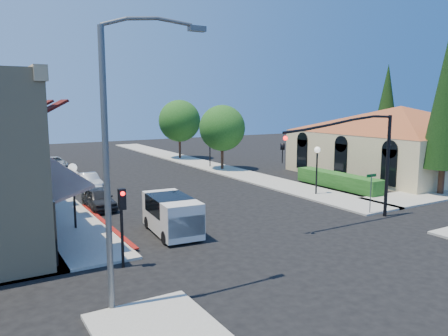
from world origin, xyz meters
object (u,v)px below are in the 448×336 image
secondary_signal (122,213)px  lamppost_right_far (210,141)px  lamppost_left_near (73,179)px  lamppost_right_near (317,158)px  conifer_near (448,95)px  cobra_streetlight (117,150)px  street_tree_b (179,121)px  parked_car_c (70,179)px  parked_car_b (89,181)px  parked_car_a (99,199)px  white_van (172,213)px  street_name_sign (371,187)px  parked_car_d (55,162)px  conifer_far (387,106)px  lamppost_left_far (35,153)px  street_tree_a (222,128)px  signal_mast_arm (363,150)px

secondary_signal → lamppost_right_far: (16.50, 22.59, 0.42)m
lamppost_left_near → lamppost_right_near: size_ratio=1.00×
conifer_near → cobra_streetlight: size_ratio=1.34×
street_tree_b → secondary_signal: bearing=-118.8°
lamppost_right_near → parked_car_c: bearing=139.1°
parked_car_b → conifer_near: bearing=-36.9°
secondary_signal → parked_car_a: (1.80, 10.59, -1.66)m
parked_car_c → parked_car_b: bearing=-65.0°
street_tree_b → secondary_signal: 34.97m
lamppost_right_near → white_van: size_ratio=0.79×
lamppost_right_far → secondary_signal: bearing=-126.1°
lamppost_left_near → parked_car_a: lamppost_left_near is taller
street_name_sign → lamppost_left_near: size_ratio=0.70×
parked_car_d → street_tree_b: bearing=-2.6°
conifer_near → conifer_far: bearing=51.6°
conifer_near → secondary_signal: size_ratio=3.76×
parked_car_a → street_tree_b: bearing=52.9°
street_tree_b → lamppost_left_far: 20.06m
street_tree_a → street_name_sign: street_tree_a is taller
lamppost_left_far → lamppost_right_far: bearing=6.7°
parked_car_c → street_tree_a: bearing=0.4°
lamppost_right_near → lamppost_right_far: (0.00, 16.00, 0.00)m
lamppost_right_near → white_van: lamppost_right_near is taller
cobra_streetlight → parked_car_b: 21.75m
parked_car_c → lamppost_left_far: bearing=146.4°
parked_car_b → cobra_streetlight: bearing=-102.4°
secondary_signal → lamppost_right_near: size_ratio=0.93×
lamppost_right_near → parked_car_c: (-14.70, 12.72, -2.09)m
signal_mast_arm → white_van: 11.12m
street_tree_a → cobra_streetlight: cobra_streetlight is taller
conifer_near → secondary_signal: (-24.50, -2.09, -4.91)m
cobra_streetlight → lamppost_left_far: 24.14m
parked_car_c → signal_mast_arm: bearing=-62.3°
conifer_near → parked_car_a: bearing=159.5°
parked_car_b → parked_car_d: bearing=89.6°
conifer_far → lamppost_right_far: bearing=162.9°
street_name_sign → street_tree_a: bearing=86.2°
lamppost_right_far → white_van: 23.24m
lamppost_left_near → white_van: size_ratio=0.79×
street_name_sign → parked_car_d: street_name_sign is taller
lamppost_right_near → parked_car_d: 27.83m
lamppost_left_far → street_name_sign: bearing=-51.1°
secondary_signal → cobra_streetlight: 4.65m
lamppost_left_far → white_van: 17.85m
street_name_sign → parked_car_b: street_name_sign is taller
lamppost_left_far → street_tree_b: bearing=30.0°
street_name_sign → white_van: (-11.87, 2.51, -0.58)m
conifer_far → lamppost_right_near: (-19.50, -10.00, -3.62)m
conifer_near → lamppost_right_near: 10.22m
street_name_sign → signal_mast_arm: bearing=-156.8°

